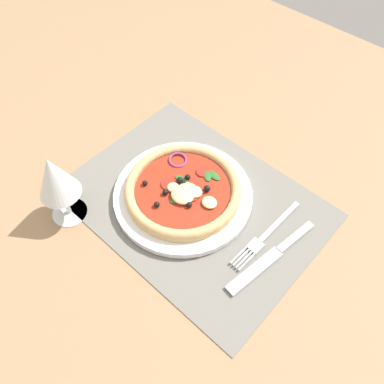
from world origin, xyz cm
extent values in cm
cube|color=#9E7A56|center=(0.00, 0.00, -1.20)|extent=(190.00, 140.00, 2.40)
cube|color=slate|center=(0.00, 0.00, 0.20)|extent=(45.69, 33.84, 0.40)
cylinder|color=white|center=(2.34, 0.70, 1.06)|extent=(25.99, 25.99, 1.32)
cylinder|color=tan|center=(2.34, 0.70, 2.22)|extent=(21.38, 21.38, 1.00)
torus|color=tan|center=(2.34, 0.70, 3.08)|extent=(21.47, 21.47, 1.80)
cylinder|color=#A82D19|center=(2.34, 0.70, 2.87)|extent=(17.53, 17.53, 0.30)
ellipsoid|color=beige|center=(-3.49, -0.43, 3.45)|extent=(2.89, 2.60, 0.87)
ellipsoid|color=beige|center=(1.02, 0.76, 3.61)|extent=(3.96, 3.56, 1.19)
ellipsoid|color=beige|center=(3.55, 1.91, 3.39)|extent=(2.49, 2.24, 0.75)
ellipsoid|color=beige|center=(1.27, 2.33, 3.45)|extent=(2.90, 2.61, 0.87)
ellipsoid|color=beige|center=(-0.08, -0.21, 3.45)|extent=(2.85, 2.57, 0.86)
ellipsoid|color=beige|center=(1.04, 2.18, 3.67)|extent=(4.36, 3.93, 1.31)
sphere|color=black|center=(-1.24, -1.90, 3.63)|extent=(1.22, 1.22, 1.22)
sphere|color=black|center=(1.41, 0.23, 3.55)|extent=(1.06, 1.06, 1.06)
sphere|color=black|center=(2.88, -0.42, 3.59)|extent=(1.15, 1.15, 1.15)
sphere|color=black|center=(-1.24, 2.86, 3.54)|extent=(1.05, 1.05, 1.05)
sphere|color=black|center=(3.72, 0.23, 3.62)|extent=(1.20, 1.20, 1.20)
sphere|color=black|center=(3.81, 3.75, 3.55)|extent=(1.07, 1.07, 1.07)
sphere|color=black|center=(3.03, 6.70, 3.55)|extent=(1.07, 1.07, 1.07)
sphere|color=black|center=(8.09, 4.79, 3.52)|extent=(1.01, 1.01, 1.01)
sphere|color=black|center=(3.21, -1.54, 3.55)|extent=(1.07, 1.07, 1.07)
torus|color=#8E3D75|center=(7.64, -3.55, 3.27)|extent=(3.65, 3.62, 1.03)
torus|color=#8E3D75|center=(1.11, 1.89, 3.27)|extent=(4.02, 4.03, 1.03)
cylinder|color=#A3281E|center=(4.94, 1.72, 3.17)|extent=(2.97, 2.97, 0.30)
cylinder|color=#A3281E|center=(-0.34, 0.98, 3.17)|extent=(2.65, 2.65, 0.30)
cylinder|color=#A3281E|center=(2.18, -4.69, 3.17)|extent=(2.59, 2.59, 0.30)
ellipsoid|color=#2D6B28|center=(1.18, 3.32, 3.22)|extent=(2.64, 3.12, 0.30)
ellipsoid|color=#2D6B28|center=(3.90, -0.64, 3.22)|extent=(2.96, 1.76, 0.30)
ellipsoid|color=#2D6B28|center=(-0.38, -5.39, 3.22)|extent=(2.97, 1.78, 0.30)
ellipsoid|color=#2D6B28|center=(0.91, -4.58, 3.22)|extent=(3.00, 2.94, 0.30)
cube|color=silver|center=(-14.30, -6.89, 0.62)|extent=(1.19, 11.18, 0.44)
cube|color=silver|center=(-14.12, -0.05, 0.62)|extent=(2.27, 2.58, 0.44)
cube|color=silver|center=(-13.13, 3.35, 0.62)|extent=(0.43, 4.33, 0.44)
cube|color=silver|center=(-13.73, 3.36, 0.62)|extent=(0.43, 4.33, 0.44)
cube|color=silver|center=(-14.33, 3.38, 0.62)|extent=(0.43, 4.33, 0.44)
cube|color=silver|center=(-14.93, 3.39, 0.62)|extent=(0.43, 4.33, 0.44)
cube|color=silver|center=(-18.25, -6.10, 0.71)|extent=(2.47, 8.50, 0.62)
cube|color=silver|center=(-16.84, 3.80, 0.62)|extent=(3.61, 11.77, 0.44)
cylinder|color=silver|center=(15.48, 17.24, 0.20)|extent=(6.40, 6.40, 0.40)
cylinder|color=silver|center=(15.48, 17.24, 3.40)|extent=(0.80, 0.80, 6.00)
cone|color=silver|center=(15.48, 17.24, 10.65)|extent=(7.20, 7.20, 8.50)
cone|color=#4C993D|center=(15.48, 17.24, 9.41)|extent=(4.70, 4.70, 5.23)
camera|label=1|loc=(-28.54, 31.94, 61.25)|focal=37.19mm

